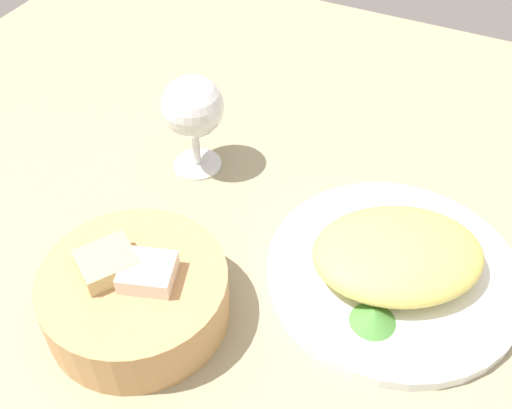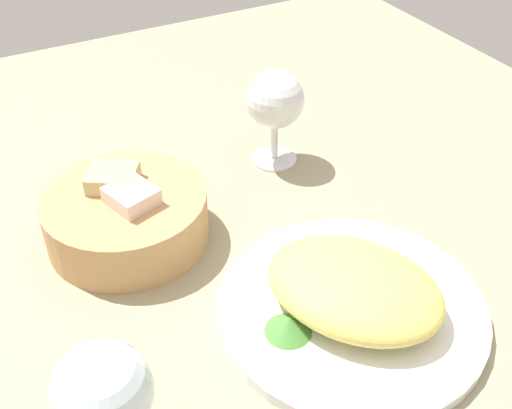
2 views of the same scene
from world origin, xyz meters
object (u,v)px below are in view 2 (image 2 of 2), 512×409
object	(u,v)px
plate	(351,309)
wine_glass_far	(104,396)
wine_glass_near	(275,103)
bread_basket	(126,215)

from	to	relation	value
plate	wine_glass_far	bearing A→B (deg)	99.37
wine_glass_near	wine_glass_far	distance (cm)	47.42
wine_glass_near	wine_glass_far	xyz separation A→B (cm)	(-33.28, 33.79, 0.11)
bread_basket	wine_glass_near	xyz separation A→B (cm)	(6.27, -23.45, 5.59)
bread_basket	wine_glass_far	world-z (taller)	wine_glass_far
bread_basket	wine_glass_far	xyz separation A→B (cm)	(-27.01, 10.34, 5.71)
wine_glass_far	wine_glass_near	bearing A→B (deg)	-45.43
plate	wine_glass_near	size ratio (longest dim) A/B	2.09
wine_glass_near	wine_glass_far	bearing A→B (deg)	134.57
wine_glass_near	plate	bearing A→B (deg)	166.18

